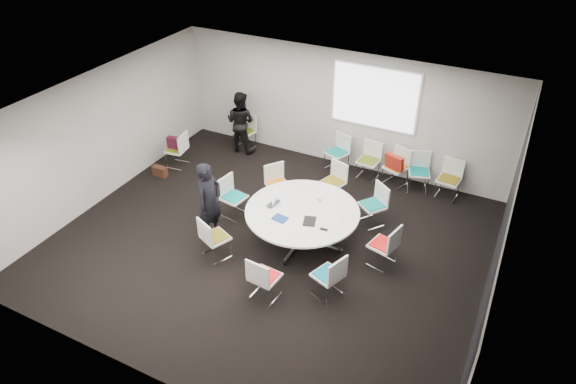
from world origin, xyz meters
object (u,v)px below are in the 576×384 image
at_px(chair_ring_e, 234,204).
at_px(chair_back_b, 368,167).
at_px(conference_table, 302,219).
at_px(chair_ring_c, 333,189).
at_px(chair_ring_h, 328,283).
at_px(chair_ring_b, 372,212).
at_px(person_main, 210,202).
at_px(chair_ring_a, 383,252).
at_px(chair_ring_d, 278,192).
at_px(chair_spare_left, 178,156).
at_px(chair_back_a, 337,159).
at_px(person_back, 241,122).
at_px(chair_back_d, 418,179).
at_px(cup, 319,199).
at_px(chair_back_e, 448,186).
at_px(maroon_bag, 176,143).
at_px(brown_bag, 160,171).
at_px(chair_ring_f, 216,245).
at_px(chair_person_back, 245,138).
at_px(chair_back_c, 395,174).
at_px(laptop, 275,205).
at_px(chair_ring_g, 265,285).

bearing_deg(chair_ring_e, chair_back_b, 152.21).
bearing_deg(conference_table, chair_ring_c, 90.52).
relative_size(chair_ring_e, chair_ring_h, 1.00).
xyz_separation_m(chair_ring_b, chair_ring_c, (-1.05, 0.43, 0.00)).
relative_size(chair_ring_b, chair_ring_h, 1.00).
bearing_deg(person_main, chair_ring_a, -70.53).
xyz_separation_m(chair_ring_d, chair_spare_left, (-2.88, 0.31, 0.00)).
height_order(chair_back_a, chair_spare_left, same).
bearing_deg(chair_ring_d, person_back, -94.53).
bearing_deg(chair_back_d, cup, 42.82).
height_order(chair_back_e, maroon_bag, chair_back_e).
relative_size(person_back, brown_bag, 4.37).
bearing_deg(chair_ring_f, chair_back_d, 78.76).
bearing_deg(chair_back_d, chair_ring_f, 37.59).
distance_m(chair_ring_c, chair_ring_d, 1.18).
xyz_separation_m(cup, brown_bag, (-4.18, 0.27, -0.66)).
distance_m(chair_ring_c, chair_ring_h, 2.91).
height_order(person_back, cup, person_back).
xyz_separation_m(chair_back_e, chair_person_back, (-5.13, -0.01, 0.00)).
distance_m(chair_back_c, chair_spare_left, 5.16).
relative_size(chair_back_c, chair_spare_left, 1.00).
distance_m(chair_ring_a, chair_ring_c, 2.24).
xyz_separation_m(chair_ring_d, chair_back_c, (2.04, 1.85, 0.00)).
xyz_separation_m(chair_ring_b, chair_back_e, (1.16, 1.66, 0.00)).
xyz_separation_m(chair_ring_b, laptop, (-1.57, -1.23, 0.47)).
relative_size(chair_ring_f, chair_back_d, 1.00).
bearing_deg(cup, chair_ring_f, -131.82).
bearing_deg(maroon_bag, brown_bag, -99.69).
relative_size(chair_ring_a, chair_back_a, 1.00).
xyz_separation_m(chair_ring_b, chair_person_back, (-3.97, 1.65, 0.00)).
distance_m(person_back, brown_bag, 2.32).
xyz_separation_m(chair_ring_e, chair_back_e, (3.83, 2.68, 0.00)).
bearing_deg(chair_person_back, person_back, 101.49).
bearing_deg(person_main, chair_ring_b, -48.56).
height_order(chair_ring_d, chair_ring_e, same).
xyz_separation_m(chair_ring_d, cup, (1.18, -0.54, 0.50)).
bearing_deg(chair_ring_b, chair_back_a, -12.14).
xyz_separation_m(chair_ring_g, chair_back_d, (1.45, 4.50, 0.00)).
distance_m(chair_spare_left, person_back, 1.75).
bearing_deg(chair_back_b, conference_table, 88.04).
xyz_separation_m(chair_ring_d, chair_back_b, (1.39, 1.84, 0.00)).
bearing_deg(chair_ring_g, chair_back_a, 101.83).
relative_size(chair_ring_a, brown_bag, 2.44).
height_order(chair_ring_a, person_back, person_back).
height_order(chair_ring_g, chair_back_a, same).
bearing_deg(person_main, chair_ring_f, -133.09).
height_order(chair_ring_a, maroon_bag, chair_ring_a).
height_order(chair_ring_h, maroon_bag, chair_ring_h).
height_order(chair_ring_e, chair_ring_f, same).
distance_m(chair_ring_f, cup, 2.16).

